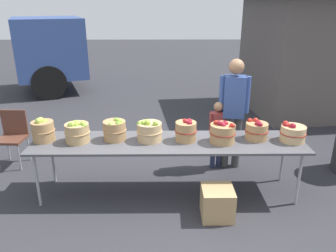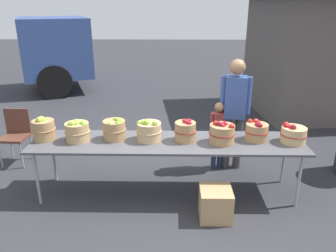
{
  "view_description": "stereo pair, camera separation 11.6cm",
  "coord_description": "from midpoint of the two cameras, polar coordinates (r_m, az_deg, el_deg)",
  "views": [
    {
      "loc": [
        -0.04,
        -3.89,
        2.42
      ],
      "look_at": [
        0.0,
        0.3,
        0.85
      ],
      "focal_mm": 35.15,
      "sensor_mm": 36.0,
      "label": 1
    },
    {
      "loc": [
        0.08,
        -3.89,
        2.42
      ],
      "look_at": [
        0.0,
        0.3,
        0.85
      ],
      "focal_mm": 35.15,
      "sensor_mm": 36.0,
      "label": 2
    }
  ],
  "objects": [
    {
      "name": "apple_basket_green_1",
      "position": [
        4.35,
        -16.21,
        -1.01
      ],
      "size": [
        0.32,
        0.32,
        0.3
      ],
      "color": "tan",
      "rests_on": "market_table"
    },
    {
      "name": "child_customer",
      "position": [
        5.0,
        7.85,
        -0.68
      ],
      "size": [
        0.26,
        0.2,
        1.06
      ],
      "rotation": [
        0.0,
        0.0,
        3.53
      ],
      "color": "#262D4C",
      "rests_on": "ground"
    },
    {
      "name": "produce_crate",
      "position": [
        4.06,
        7.71,
        -13.05
      ],
      "size": [
        0.37,
        0.37,
        0.37
      ],
      "primitive_type": "cube",
      "color": "tan",
      "rests_on": "ground"
    },
    {
      "name": "apple_basket_red_0",
      "position": [
        4.22,
        2.34,
        -0.82
      ],
      "size": [
        0.29,
        0.29,
        0.3
      ],
      "color": "#A87F51",
      "rests_on": "market_table"
    },
    {
      "name": "apple_basket_red_2",
      "position": [
        4.4,
        14.37,
        -0.75
      ],
      "size": [
        0.3,
        0.3,
        0.27
      ],
      "color": "#A87F51",
      "rests_on": "market_table"
    },
    {
      "name": "vendor_adult",
      "position": [
        4.96,
        10.66,
        3.45
      ],
      "size": [
        0.44,
        0.26,
        1.69
      ],
      "rotation": [
        0.0,
        0.0,
        3.0
      ],
      "color": "#3F3F3F",
      "rests_on": "ground"
    },
    {
      "name": "apple_basket_green_0",
      "position": [
        4.52,
        -21.55,
        -0.7
      ],
      "size": [
        0.3,
        0.3,
        0.32
      ],
      "color": "#A87F51",
      "rests_on": "market_table"
    },
    {
      "name": "market_table",
      "position": [
        4.24,
        -0.75,
        -3.09
      ],
      "size": [
        3.5,
        0.76,
        0.75
      ],
      "color": "#4C4C51",
      "rests_on": "ground"
    },
    {
      "name": "ground_plane",
      "position": [
        4.58,
        -0.71,
        -11.35
      ],
      "size": [
        40.0,
        40.0,
        0.0
      ],
      "primitive_type": "plane",
      "color": "#2D2D33"
    },
    {
      "name": "food_kiosk",
      "position": [
        8.46,
        24.58,
        11.72
      ],
      "size": [
        3.82,
        3.29,
        2.74
      ],
      "rotation": [
        0.0,
        0.0,
        0.12
      ],
      "color": "#59514C",
      "rests_on": "ground"
    },
    {
      "name": "apple_basket_green_2",
      "position": [
        4.3,
        -9.98,
        -0.65
      ],
      "size": [
        0.31,
        0.31,
        0.29
      ],
      "color": "#A87F51",
      "rests_on": "market_table"
    },
    {
      "name": "apple_basket_red_1",
      "position": [
        4.21,
        8.66,
        -1.13
      ],
      "size": [
        0.34,
        0.34,
        0.3
      ],
      "color": "#A87F51",
      "rests_on": "market_table"
    },
    {
      "name": "apple_basket_green_3",
      "position": [
        4.23,
        -4.06,
        -0.85
      ],
      "size": [
        0.34,
        0.34,
        0.3
      ],
      "color": "tan",
      "rests_on": "market_table"
    },
    {
      "name": "apple_basket_red_3",
      "position": [
        4.48,
        20.08,
        -1.13
      ],
      "size": [
        0.33,
        0.33,
        0.26
      ],
      "color": "tan",
      "rests_on": "market_table"
    },
    {
      "name": "folding_chair",
      "position": [
        5.71,
        -25.87,
        -1.17
      ],
      "size": [
        0.42,
        0.42,
        0.86
      ],
      "rotation": [
        0.0,
        0.0,
        6.24
      ],
      "color": "brown",
      "rests_on": "ground"
    }
  ]
}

